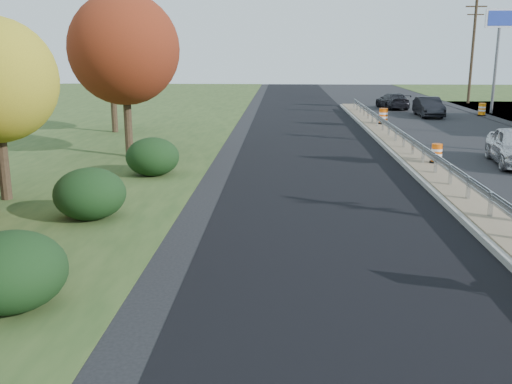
{
  "coord_description": "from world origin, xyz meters",
  "views": [
    {
      "loc": [
        -5.92,
        -15.84,
        4.79
      ],
      "look_at": [
        -6.61,
        -0.97,
        1.1
      ],
      "focal_mm": 40.0,
      "sensor_mm": 36.0,
      "label": 1
    }
  ],
  "objects_px": {
    "barrel_median_mid": "(437,154)",
    "barrel_shoulder_far": "(482,110)",
    "barrel_median_far": "(383,116)",
    "car_dark_mid": "(429,107)",
    "car_dark_far": "(393,101)"
  },
  "relations": [
    {
      "from": "barrel_median_mid",
      "to": "car_dark_far",
      "type": "relative_size",
      "value": 0.17
    },
    {
      "from": "barrel_median_mid",
      "to": "barrel_shoulder_far",
      "type": "xyz_separation_m",
      "value": [
        8.65,
        20.31,
        -0.16
      ]
    },
    {
      "from": "barrel_median_far",
      "to": "car_dark_far",
      "type": "height_order",
      "value": "car_dark_far"
    },
    {
      "from": "barrel_shoulder_far",
      "to": "barrel_median_far",
      "type": "bearing_deg",
      "value": -140.34
    },
    {
      "from": "barrel_median_mid",
      "to": "car_dark_mid",
      "type": "bearing_deg",
      "value": 77.18
    },
    {
      "from": "barrel_shoulder_far",
      "to": "car_dark_mid",
      "type": "relative_size",
      "value": 0.22
    },
    {
      "from": "barrel_median_mid",
      "to": "barrel_median_far",
      "type": "height_order",
      "value": "barrel_median_far"
    },
    {
      "from": "barrel_shoulder_far",
      "to": "car_dark_mid",
      "type": "height_order",
      "value": "car_dark_mid"
    },
    {
      "from": "barrel_shoulder_far",
      "to": "car_dark_far",
      "type": "height_order",
      "value": "car_dark_far"
    },
    {
      "from": "barrel_shoulder_far",
      "to": "car_dark_mid",
      "type": "bearing_deg",
      "value": -170.85
    },
    {
      "from": "barrel_median_mid",
      "to": "barrel_median_far",
      "type": "distance_m",
      "value": 13.14
    },
    {
      "from": "barrel_median_mid",
      "to": "barrel_shoulder_far",
      "type": "height_order",
      "value": "barrel_median_mid"
    },
    {
      "from": "car_dark_mid",
      "to": "barrel_shoulder_far",
      "type": "bearing_deg",
      "value": 9.86
    },
    {
      "from": "barrel_shoulder_far",
      "to": "car_dark_far",
      "type": "bearing_deg",
      "value": 137.78
    },
    {
      "from": "barrel_median_far",
      "to": "car_dark_mid",
      "type": "xyz_separation_m",
      "value": [
        4.47,
        6.5,
        0.02
      ]
    }
  ]
}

